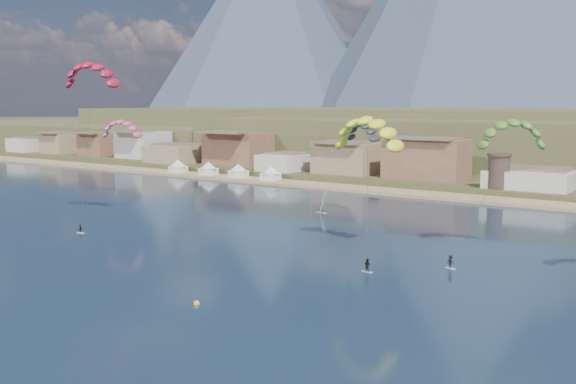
{
  "coord_description": "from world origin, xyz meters",
  "views": [
    {
      "loc": [
        52.91,
        -43.47,
        22.63
      ],
      "look_at": [
        0.0,
        32.0,
        10.0
      ],
      "focal_mm": 40.47,
      "sensor_mm": 36.0,
      "label": 1
    }
  ],
  "objects_px": {
    "windsurfer": "(322,206)",
    "buoy": "(197,304)",
    "kitesurfer_yellow": "(368,128)",
    "watchtower": "(499,171)",
    "kitesurfer_red": "(91,71)",
    "kitesurfer_green": "(512,131)"
  },
  "relations": [
    {
      "from": "windsurfer",
      "to": "buoy",
      "type": "xyz_separation_m",
      "value": [
        21.29,
        -60.82,
        -1.3
      ]
    },
    {
      "from": "kitesurfer_yellow",
      "to": "buoy",
      "type": "xyz_separation_m",
      "value": [
        -2.59,
        -35.47,
        -18.72
      ]
    },
    {
      "from": "watchtower",
      "to": "kitesurfer_red",
      "type": "relative_size",
      "value": 0.27
    },
    {
      "from": "windsurfer",
      "to": "kitesurfer_yellow",
      "type": "bearing_deg",
      "value": -46.71
    },
    {
      "from": "buoy",
      "to": "kitesurfer_green",
      "type": "bearing_deg",
      "value": 63.44
    },
    {
      "from": "kitesurfer_yellow",
      "to": "buoy",
      "type": "height_order",
      "value": "kitesurfer_yellow"
    },
    {
      "from": "kitesurfer_red",
      "to": "windsurfer",
      "type": "relative_size",
      "value": 7.07
    },
    {
      "from": "kitesurfer_red",
      "to": "windsurfer",
      "type": "xyz_separation_m",
      "value": [
        30.0,
        33.62,
        -27.21
      ]
    },
    {
      "from": "kitesurfer_green",
      "to": "windsurfer",
      "type": "distance_m",
      "value": 49.51
    },
    {
      "from": "watchtower",
      "to": "kitesurfer_yellow",
      "type": "xyz_separation_m",
      "value": [
        1.22,
        -69.77,
        12.47
      ]
    },
    {
      "from": "watchtower",
      "to": "kitesurfer_red",
      "type": "height_order",
      "value": "kitesurfer_red"
    },
    {
      "from": "kitesurfer_green",
      "to": "kitesurfer_red",
      "type": "bearing_deg",
      "value": -167.41
    },
    {
      "from": "watchtower",
      "to": "kitesurfer_yellow",
      "type": "height_order",
      "value": "kitesurfer_yellow"
    },
    {
      "from": "kitesurfer_red",
      "to": "windsurfer",
      "type": "distance_m",
      "value": 52.64
    },
    {
      "from": "kitesurfer_red",
      "to": "buoy",
      "type": "relative_size",
      "value": 45.17
    },
    {
      "from": "buoy",
      "to": "kitesurfer_yellow",
      "type": "bearing_deg",
      "value": 85.82
    },
    {
      "from": "buoy",
      "to": "kitesurfer_red",
      "type": "bearing_deg",
      "value": 152.06
    },
    {
      "from": "kitesurfer_red",
      "to": "kitesurfer_green",
      "type": "distance_m",
      "value": 75.5
    },
    {
      "from": "watchtower",
      "to": "windsurfer",
      "type": "relative_size",
      "value": 1.92
    },
    {
      "from": "kitesurfer_green",
      "to": "windsurfer",
      "type": "height_order",
      "value": "kitesurfer_green"
    },
    {
      "from": "kitesurfer_green",
      "to": "buoy",
      "type": "bearing_deg",
      "value": -116.56
    },
    {
      "from": "watchtower",
      "to": "windsurfer",
      "type": "xyz_separation_m",
      "value": [
        -22.66,
        -44.42,
        -4.95
      ]
    }
  ]
}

